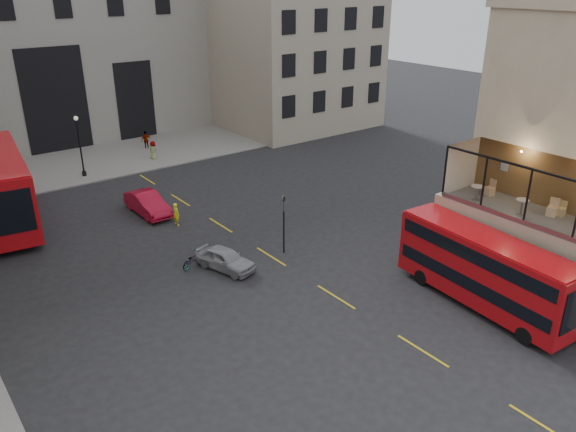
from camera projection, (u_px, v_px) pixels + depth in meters
ground at (450, 336)px, 27.16m from camera, size 140.00×140.00×0.00m
host_frontage at (531, 257)px, 29.91m from camera, size 3.00×11.00×4.50m
cafe_floor at (539, 217)px, 29.01m from camera, size 3.00×10.00×0.10m
gateway at (33, 49)px, 55.63m from camera, size 35.00×10.60×18.00m
building_right at (282, 30)px, 63.39m from camera, size 16.60×18.60×20.00m
pavement_far at (70, 165)px, 51.47m from camera, size 40.00×12.00×0.12m
traffic_light_near at (284, 217)px, 34.39m from camera, size 0.16×0.20×3.80m
street_lamp_b at (81, 150)px, 47.63m from camera, size 0.36×0.36×5.33m
bus_near at (484, 267)px, 28.86m from camera, size 3.01×10.06×3.96m
bus_far at (3, 184)px, 38.71m from camera, size 4.42×12.86×5.03m
car_a at (225, 259)px, 33.10m from camera, size 2.63×4.15×1.32m
car_b at (147, 204)px, 40.78m from camera, size 1.79×4.84×1.58m
bicycle at (192, 259)px, 33.46m from camera, size 1.88×1.31×0.94m
cyclist at (176, 214)px, 38.90m from camera, size 0.46×0.64×1.63m
pedestrian_b at (16, 163)px, 49.49m from camera, size 1.21×1.15×1.65m
pedestrian_c at (146, 140)px, 56.03m from camera, size 1.09×0.50×1.83m
pedestrian_d at (153, 150)px, 52.82m from camera, size 0.90×1.03×1.78m
cafe_table_mid at (522, 204)px, 29.04m from camera, size 0.66×0.66×0.82m
cafe_table_far at (477, 191)px, 30.86m from camera, size 0.67×0.67×0.84m
cafe_chair_b at (561, 211)px, 28.96m from camera, size 0.41×0.41×0.81m
cafe_chair_c at (552, 211)px, 28.93m from camera, size 0.56×0.56×0.95m
cafe_chair_d at (489, 191)px, 31.65m from camera, size 0.54×0.54×0.92m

